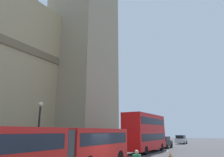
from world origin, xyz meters
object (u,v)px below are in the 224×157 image
at_px(double_decker_bus, 145,131).
at_px(sedan_trailing, 181,140).
at_px(street_lamp, 39,127).
at_px(articulated_bus, 58,146).
at_px(traffic_cone_middle, 170,154).
at_px(sedan_lead, 164,142).

height_order(double_decker_bus, sedan_trailing, double_decker_bus).
distance_m(sedan_trailing, street_lamp, 35.90).
distance_m(double_decker_bus, sedan_trailing, 21.42).
distance_m(articulated_bus, street_lamp, 5.13).
height_order(sedan_trailing, traffic_cone_middle, sedan_trailing).
relative_size(double_decker_bus, sedan_lead, 2.24).
bearing_deg(street_lamp, sedan_trailing, -7.30).
relative_size(sedan_lead, traffic_cone_middle, 7.59).
height_order(articulated_bus, traffic_cone_middle, articulated_bus).
distance_m(articulated_bus, sedan_lead, 24.33).
bearing_deg(sedan_lead, articulated_bus, 179.85).
bearing_deg(sedan_trailing, street_lamp, 172.70).
bearing_deg(street_lamp, double_decker_bus, -17.60).
xyz_separation_m(sedan_lead, traffic_cone_middle, (-11.34, -3.96, -0.63)).
bearing_deg(street_lamp, sedan_lead, -11.61).
height_order(articulated_bus, street_lamp, street_lamp).
relative_size(sedan_lead, street_lamp, 0.83).
bearing_deg(sedan_trailing, double_decker_bus, 179.86).
height_order(traffic_cone_middle, street_lamp, street_lamp).
distance_m(sedan_lead, street_lamp, 22.81).
xyz_separation_m(sedan_lead, sedan_trailing, (13.29, 0.02, 0.00)).
relative_size(double_decker_bus, traffic_cone_middle, 17.01).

